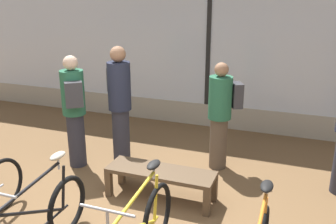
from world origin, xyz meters
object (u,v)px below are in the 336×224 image
Objects in this scene: display_bench at (161,175)px; customer_by_window at (221,113)px; customer_near_bench at (74,109)px; customer_near_rack at (120,102)px.

customer_by_window reaches higher than display_bench.
customer_near_bench is at bearing -161.02° from customer_by_window.
customer_near_rack is (-0.95, 0.75, 0.66)m from display_bench.
customer_near_rack is 0.67m from customer_near_bench.
customer_near_bench is (-2.05, -0.70, 0.05)m from customer_by_window.
customer_near_rack is 1.07× the size of customer_near_bench.
customer_near_rack is at bearing -164.41° from customer_by_window.
customer_near_rack reaches higher than display_bench.
customer_near_rack is at bearing 26.61° from customer_near_bench.
customer_by_window is (1.45, 0.40, -0.12)m from customer_near_rack.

